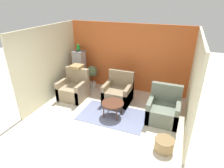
{
  "coord_description": "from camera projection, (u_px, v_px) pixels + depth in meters",
  "views": [
    {
      "loc": [
        1.83,
        -3.18,
        3.22
      ],
      "look_at": [
        0.0,
        1.53,
        0.85
      ],
      "focal_mm": 30.0,
      "sensor_mm": 36.0,
      "label": 1
    }
  ],
  "objects": [
    {
      "name": "coffee_table",
      "position": [
        113.0,
        104.0,
        5.4
      ],
      "size": [
        0.64,
        0.64,
        0.45
      ],
      "color": "#512D1E",
      "rests_on": "ground_plane"
    },
    {
      "name": "wall_back_accent",
      "position": [
        128.0,
        58.0,
        6.74
      ],
      "size": [
        4.46,
        0.06,
        2.43
      ],
      "color": "orange",
      "rests_on": "ground_plane"
    },
    {
      "name": "armchair_right",
      "position": [
        163.0,
        110.0,
        5.27
      ],
      "size": [
        0.86,
        0.83,
        1.0
      ],
      "color": "slate",
      "rests_on": "ground_plane"
    },
    {
      "name": "wicker_basket",
      "position": [
        164.0,
        144.0,
        4.27
      ],
      "size": [
        0.45,
        0.45,
        0.29
      ],
      "color": "tan",
      "rests_on": "ground_plane"
    },
    {
      "name": "potted_plant",
      "position": [
        92.0,
        74.0,
        7.01
      ],
      "size": [
        0.43,
        0.4,
        0.9
      ],
      "color": "beige",
      "rests_on": "ground_plane"
    },
    {
      "name": "wall_left",
      "position": [
        50.0,
        64.0,
        6.15
      ],
      "size": [
        0.06,
        3.05,
        2.43
      ],
      "color": "beige",
      "rests_on": "ground_plane"
    },
    {
      "name": "wall_right",
      "position": [
        193.0,
        84.0,
        4.7
      ],
      "size": [
        0.06,
        3.05,
        2.43
      ],
      "color": "beige",
      "rests_on": "ground_plane"
    },
    {
      "name": "birdcage",
      "position": [
        80.0,
        70.0,
        7.17
      ],
      "size": [
        0.52,
        0.52,
        1.41
      ],
      "color": "slate",
      "rests_on": "ground_plane"
    },
    {
      "name": "ground_plane",
      "position": [
        90.0,
        139.0,
        4.65
      ],
      "size": [
        20.0,
        20.0,
        0.0
      ],
      "primitive_type": "plane",
      "color": "beige",
      "rests_on": "ground"
    },
    {
      "name": "armchair_left",
      "position": [
        74.0,
        89.0,
        6.45
      ],
      "size": [
        0.86,
        0.83,
        1.0
      ],
      "color": "#9E896B",
      "rests_on": "ground_plane"
    },
    {
      "name": "throw_pillow",
      "position": [
        77.0,
        66.0,
        6.4
      ],
      "size": [
        0.39,
        0.39,
        0.1
      ],
      "color": "tan",
      "rests_on": "armchair_left"
    },
    {
      "name": "parrot",
      "position": [
        78.0,
        48.0,
        6.8
      ],
      "size": [
        0.12,
        0.22,
        0.27
      ],
      "color": "#1E842D",
      "rests_on": "birdcage"
    },
    {
      "name": "armchair_middle",
      "position": [
        118.0,
        93.0,
        6.23
      ],
      "size": [
        0.86,
        0.83,
        1.0
      ],
      "color": "#8E7A5B",
      "rests_on": "ground_plane"
    },
    {
      "name": "area_rug",
      "position": [
        113.0,
        115.0,
        5.57
      ],
      "size": [
        1.94,
        1.17,
        0.01
      ],
      "color": "slate",
      "rests_on": "ground_plane"
    }
  ]
}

